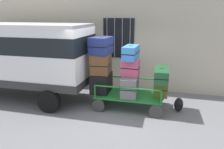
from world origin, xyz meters
name	(u,v)px	position (x,y,z in m)	size (l,w,h in m)	color
ground_plane	(114,111)	(0.00, 0.00, 0.00)	(40.00, 40.00, 0.00)	slate
building_wall	(129,25)	(0.00, 2.36, 2.50)	(12.00, 0.38, 5.00)	#BCB29E
van	(18,53)	(-3.49, 0.34, 1.60)	(5.00, 1.94, 2.59)	white
luggage_cart	(130,96)	(0.40, 0.43, 0.37)	(2.13, 1.27, 0.44)	#1E722D
cart_railing	(130,84)	(0.40, 0.43, 0.77)	(2.02, 1.13, 0.40)	#1E722D
suitcase_left_bottom	(101,82)	(-0.54, 0.43, 0.75)	(0.58, 0.85, 0.62)	black
suitcase_left_middle	(101,64)	(-0.54, 0.42, 1.37)	(0.62, 0.77, 0.63)	brown
suitcase_left_top	(101,46)	(-0.54, 0.45, 1.95)	(0.63, 0.85, 0.53)	navy
suitcase_midleft_bottom	(130,85)	(0.40, 0.41, 0.74)	(0.53, 1.05, 0.60)	slate
suitcase_midleft_middle	(130,68)	(0.40, 0.42, 1.31)	(0.57, 0.38, 0.53)	#CC4C72
suitcase_midleft_top	(131,53)	(0.40, 0.42, 1.78)	(0.44, 0.87, 0.41)	#3372C6
suitcase_center_bottom	(161,88)	(1.35, 0.47, 0.70)	(0.43, 0.41, 0.52)	#4C5119
suitcase_center_middle	(162,75)	(1.35, 0.40, 1.15)	(0.44, 1.04, 0.38)	#194C28
backpack	(179,105)	(1.92, 0.46, 0.22)	(0.27, 0.22, 0.44)	black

